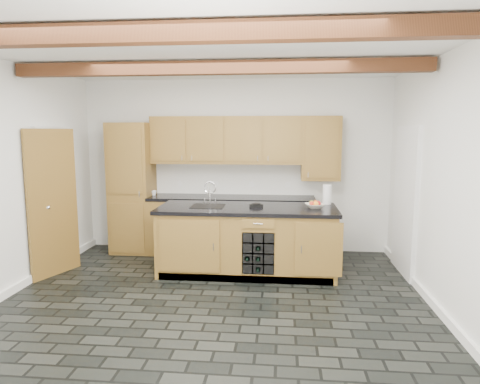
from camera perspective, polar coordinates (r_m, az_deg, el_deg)
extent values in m
plane|color=black|center=(4.97, -3.91, -15.23)|extent=(5.00, 5.00, 0.00)
plane|color=white|center=(7.06, -0.67, 3.50)|extent=(5.00, 0.00, 5.00)
plane|color=white|center=(4.85, 26.46, 0.55)|extent=(0.00, 5.00, 5.00)
plane|color=white|center=(4.64, -4.26, 18.44)|extent=(5.00, 5.00, 0.00)
cube|color=#502914|center=(3.46, -7.86, 20.27)|extent=(4.90, 0.15, 0.15)
cube|color=#502914|center=(5.21, -3.07, 16.20)|extent=(4.90, 0.15, 0.15)
cube|color=white|center=(5.87, -29.13, -12.01)|extent=(0.04, 5.00, 0.10)
cube|color=white|center=(5.18, 25.28, -14.42)|extent=(0.04, 5.00, 0.10)
cube|color=white|center=(6.71, -23.34, -0.68)|extent=(0.06, 0.94, 2.04)
cube|color=olive|center=(6.34, -23.67, -1.36)|extent=(0.31, 0.77, 2.00)
cube|color=white|center=(6.30, 21.19, -1.08)|extent=(0.06, 0.98, 2.04)
cube|color=black|center=(6.31, 21.40, -1.26)|extent=(0.02, 0.86, 1.96)
cube|color=olive|center=(7.18, -14.14, 0.52)|extent=(0.65, 0.60, 2.10)
cube|color=olive|center=(6.91, -1.13, -4.65)|extent=(2.60, 0.60, 0.88)
cube|color=black|center=(6.83, -1.14, -0.84)|extent=(2.64, 0.62, 0.05)
cube|color=white|center=(7.07, -0.87, 1.80)|extent=(2.60, 0.02, 0.52)
cube|color=olive|center=(6.88, -1.87, 6.92)|extent=(2.40, 0.35, 0.75)
cube|color=olive|center=(6.85, 10.73, 5.74)|extent=(0.60, 0.35, 1.00)
cube|color=olive|center=(6.01, 0.95, -6.60)|extent=(2.40, 0.90, 0.88)
cube|color=black|center=(5.91, 0.96, -2.24)|extent=(2.46, 0.96, 0.05)
cube|color=olive|center=(5.66, -6.77, -7.17)|extent=(0.80, 0.02, 0.70)
cube|color=olive|center=(5.56, 10.45, -7.54)|extent=(0.60, 0.02, 0.70)
cube|color=black|center=(5.71, 2.51, -7.82)|extent=(0.42, 0.30, 0.56)
cylinder|color=black|center=(5.69, 2.48, -8.60)|extent=(0.07, 0.26, 0.07)
cylinder|color=black|center=(5.74, 2.48, -9.94)|extent=(0.07, 0.26, 0.07)
cylinder|color=black|center=(5.70, 1.06, -8.57)|extent=(0.07, 0.26, 0.07)
cylinder|color=black|center=(5.65, 2.49, -7.25)|extent=(0.07, 0.26, 0.07)
cube|color=black|center=(5.98, -4.30, -1.95)|extent=(0.45, 0.40, 0.02)
cylinder|color=silver|center=(6.13, -4.02, -0.70)|extent=(0.02, 0.02, 0.20)
torus|color=silver|center=(6.11, -4.04, 0.60)|extent=(0.18, 0.02, 0.18)
cylinder|color=silver|center=(6.16, -4.75, -1.24)|extent=(0.02, 0.02, 0.08)
cylinder|color=silver|center=(6.13, -3.28, -1.26)|extent=(0.02, 0.02, 0.08)
cube|color=black|center=(5.89, 2.19, -1.84)|extent=(0.19, 0.14, 0.04)
cylinder|color=black|center=(5.89, 2.19, -1.58)|extent=(0.12, 0.12, 0.01)
imported|color=beige|center=(5.90, 9.92, -1.83)|extent=(0.31, 0.31, 0.06)
sphere|color=#A81617|center=(5.90, 10.41, -1.51)|extent=(0.07, 0.07, 0.07)
sphere|color=#E15014|center=(5.94, 10.05, -1.43)|extent=(0.07, 0.07, 0.07)
sphere|color=olive|center=(5.92, 9.52, -1.45)|extent=(0.07, 0.07, 0.07)
sphere|color=red|center=(5.87, 9.55, -1.55)|extent=(0.07, 0.07, 0.07)
sphere|color=orange|center=(5.85, 10.10, -1.59)|extent=(0.07, 0.07, 0.07)
cylinder|color=white|center=(6.24, 11.52, -0.32)|extent=(0.12, 0.12, 0.28)
imported|color=white|center=(7.09, -11.41, -0.13)|extent=(0.10, 0.10, 0.08)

